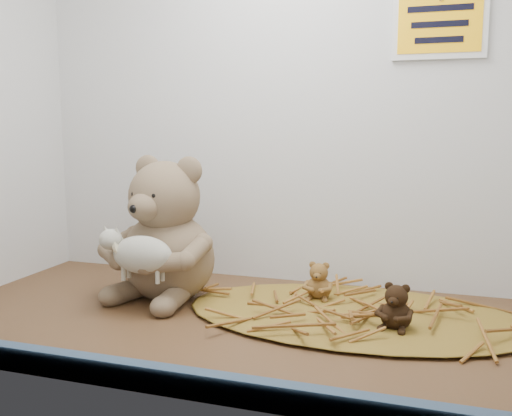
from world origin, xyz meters
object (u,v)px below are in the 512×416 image
(main_teddy, at_px, (167,228))
(toy_lamb, at_px, (142,255))
(mini_teddy_tan, at_px, (319,279))
(mini_teddy_brown, at_px, (396,304))

(main_teddy, bearing_deg, toy_lamb, -77.96)
(mini_teddy_tan, bearing_deg, toy_lamb, -152.90)
(toy_lamb, relative_size, mini_teddy_brown, 1.95)
(main_teddy, relative_size, mini_teddy_brown, 3.68)
(toy_lamb, height_order, mini_teddy_brown, toy_lamb)
(toy_lamb, distance_m, mini_teddy_brown, 0.47)
(mini_teddy_tan, bearing_deg, mini_teddy_brown, -38.80)
(toy_lamb, bearing_deg, main_teddy, 90.00)
(toy_lamb, height_order, mini_teddy_tan, toy_lamb)
(mini_teddy_tan, height_order, mini_teddy_brown, mini_teddy_brown)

